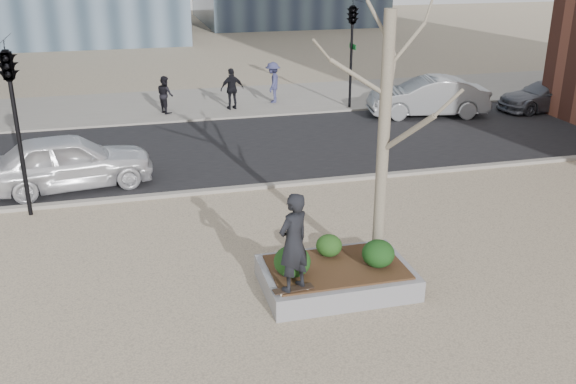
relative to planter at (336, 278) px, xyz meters
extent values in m
plane|color=tan|center=(-1.00, 0.00, -0.23)|extent=(120.00, 120.00, 0.00)
cube|color=black|center=(-1.00, 10.00, -0.21)|extent=(60.00, 8.00, 0.02)
cube|color=gray|center=(-1.00, 17.00, -0.21)|extent=(60.00, 6.00, 0.02)
cube|color=gray|center=(0.00, 0.00, 0.00)|extent=(3.00, 2.00, 0.45)
cube|color=#382314|center=(0.00, 0.00, 0.25)|extent=(2.70, 1.70, 0.04)
ellipsoid|color=black|center=(-0.97, -0.16, 0.57)|extent=(0.73, 0.73, 0.62)
ellipsoid|color=#1B3D13|center=(-0.01, 0.49, 0.50)|extent=(0.55, 0.55, 0.46)
ellipsoid|color=#123711|center=(0.81, -0.21, 0.55)|extent=(0.66, 0.66, 0.56)
imported|color=black|center=(-1.10, -0.71, 1.26)|extent=(0.84, 0.75, 1.92)
imported|color=silver|center=(-5.56, 7.38, 0.59)|extent=(4.88, 2.56, 1.58)
imported|color=#94989C|center=(8.05, 12.41, 0.58)|extent=(4.97, 2.45, 1.57)
imported|color=#555861|center=(13.34, 12.09, 0.40)|extent=(4.26, 1.91, 1.21)
imported|color=black|center=(-2.22, 15.57, 0.57)|extent=(0.83, 0.91, 1.53)
imported|color=navy|center=(2.52, 16.29, 0.69)|extent=(1.02, 1.30, 1.77)
imported|color=black|center=(0.56, 15.52, 0.67)|extent=(1.07, 0.59, 1.73)
camera|label=1|loc=(-3.86, -10.96, 6.36)|focal=40.00mm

